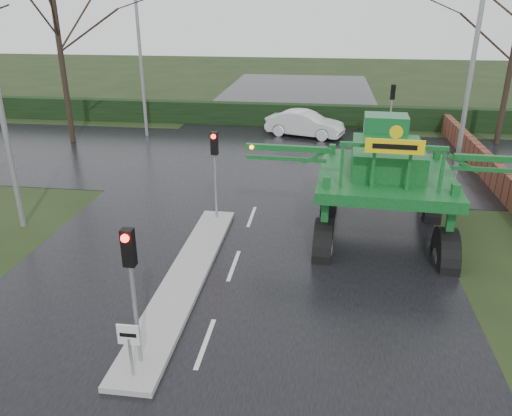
# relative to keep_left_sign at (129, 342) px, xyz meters

# --- Properties ---
(ground) EXTENTS (140.00, 140.00, 0.00)m
(ground) POSITION_rel_keep_left_sign_xyz_m (1.30, 1.50, -1.06)
(ground) COLOR black
(ground) RESTS_ON ground
(road_main) EXTENTS (14.00, 80.00, 0.02)m
(road_main) POSITION_rel_keep_left_sign_xyz_m (1.30, 11.50, -1.05)
(road_main) COLOR black
(road_main) RESTS_ON ground
(road_cross) EXTENTS (80.00, 12.00, 0.02)m
(road_cross) POSITION_rel_keep_left_sign_xyz_m (1.30, 17.50, -1.05)
(road_cross) COLOR black
(road_cross) RESTS_ON ground
(median_island) EXTENTS (1.20, 10.00, 0.16)m
(median_island) POSITION_rel_keep_left_sign_xyz_m (0.00, 4.50, -0.97)
(median_island) COLOR gray
(median_island) RESTS_ON ground
(hedge_row) EXTENTS (44.00, 0.90, 1.50)m
(hedge_row) POSITION_rel_keep_left_sign_xyz_m (1.30, 25.50, -0.31)
(hedge_row) COLOR black
(hedge_row) RESTS_ON ground
(brick_wall) EXTENTS (0.40, 20.00, 1.20)m
(brick_wall) POSITION_rel_keep_left_sign_xyz_m (11.80, 17.50, -0.46)
(brick_wall) COLOR #592D1E
(brick_wall) RESTS_ON ground
(keep_left_sign) EXTENTS (0.50, 0.07, 1.35)m
(keep_left_sign) POSITION_rel_keep_left_sign_xyz_m (0.00, 0.00, 0.00)
(keep_left_sign) COLOR gray
(keep_left_sign) RESTS_ON ground
(traffic_signal_near) EXTENTS (0.26, 0.33, 3.52)m
(traffic_signal_near) POSITION_rel_keep_left_sign_xyz_m (0.00, 0.49, 1.53)
(traffic_signal_near) COLOR gray
(traffic_signal_near) RESTS_ON ground
(traffic_signal_mid) EXTENTS (0.26, 0.33, 3.52)m
(traffic_signal_mid) POSITION_rel_keep_left_sign_xyz_m (0.00, 8.99, 1.53)
(traffic_signal_mid) COLOR gray
(traffic_signal_mid) RESTS_ON ground
(traffic_signal_far) EXTENTS (0.26, 0.33, 3.52)m
(traffic_signal_far) POSITION_rel_keep_left_sign_xyz_m (7.80, 21.51, 1.53)
(traffic_signal_far) COLOR gray
(traffic_signal_far) RESTS_ON ground
(street_light_left_near) EXTENTS (3.85, 0.30, 10.00)m
(street_light_left_near) POSITION_rel_keep_left_sign_xyz_m (-6.89, 7.50, 4.93)
(street_light_left_near) COLOR gray
(street_light_left_near) RESTS_ON ground
(street_light_right) EXTENTS (3.85, 0.30, 10.00)m
(street_light_right) POSITION_rel_keep_left_sign_xyz_m (9.49, 13.50, 4.93)
(street_light_right) COLOR gray
(street_light_right) RESTS_ON ground
(street_light_left_far) EXTENTS (3.85, 0.30, 10.00)m
(street_light_left_far) POSITION_rel_keep_left_sign_xyz_m (-6.89, 21.50, 4.93)
(street_light_left_far) COLOR gray
(street_light_left_far) RESTS_ON ground
(tree_left_far) EXTENTS (7.70, 7.70, 13.26)m
(tree_left_far) POSITION_rel_keep_left_sign_xyz_m (-11.20, 19.50, 6.09)
(tree_left_far) COLOR black
(tree_left_far) RESTS_ON ground
(crop_sprayer) EXTENTS (9.98, 6.43, 5.58)m
(crop_sprayer) POSITION_rel_keep_left_sign_xyz_m (4.15, 7.31, 1.58)
(crop_sprayer) COLOR black
(crop_sprayer) RESTS_ON ground
(white_sedan) EXTENTS (5.11, 2.98, 1.59)m
(white_sedan) POSITION_rel_keep_left_sign_xyz_m (2.76, 22.67, -1.06)
(white_sedan) COLOR silver
(white_sedan) RESTS_ON ground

